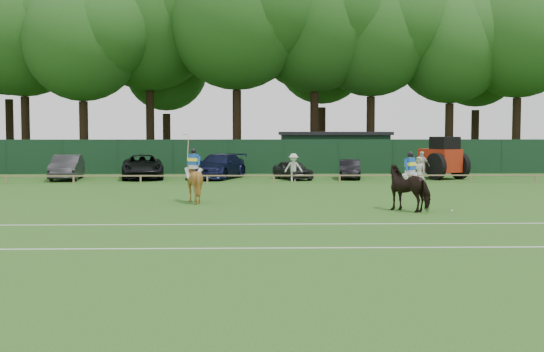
{
  "coord_description": "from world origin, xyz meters",
  "views": [
    {
      "loc": [
        -0.27,
        -25.7,
        3.27
      ],
      "look_at": [
        0.5,
        3.0,
        1.4
      ],
      "focal_mm": 48.0,
      "sensor_mm": 36.0,
      "label": 1
    }
  ],
  "objects_px": {
    "suv_black": "(143,167)",
    "utility_shed": "(334,151)",
    "spectator_right": "(419,169)",
    "sedan_grey": "(67,167)",
    "spectator_left": "(293,167)",
    "horse_chestnut": "(194,181)",
    "hatch_grey": "(293,170)",
    "sedan_navy": "(219,166)",
    "tractor": "(442,159)",
    "estate_black": "(350,169)",
    "polo_ball": "(452,211)",
    "horse_dark": "(410,188)",
    "spectator_mid": "(421,166)"
  },
  "relations": [
    {
      "from": "horse_dark",
      "to": "spectator_right",
      "type": "bearing_deg",
      "value": -147.79
    },
    {
      "from": "spectator_left",
      "to": "polo_ball",
      "type": "xyz_separation_m",
      "value": [
        5.29,
        -16.87,
        -0.82
      ]
    },
    {
      "from": "spectator_left",
      "to": "spectator_mid",
      "type": "xyz_separation_m",
      "value": [
        8.27,
        1.11,
        0.05
      ]
    },
    {
      "from": "hatch_grey",
      "to": "spectator_mid",
      "type": "xyz_separation_m",
      "value": [
        8.23,
        -0.54,
        0.29
      ]
    },
    {
      "from": "polo_ball",
      "to": "spectator_mid",
      "type": "bearing_deg",
      "value": 80.58
    },
    {
      "from": "suv_black",
      "to": "spectator_right",
      "type": "xyz_separation_m",
      "value": [
        17.55,
        -2.72,
        -0.01
      ]
    },
    {
      "from": "utility_shed",
      "to": "suv_black",
      "type": "bearing_deg",
      "value": -148.79
    },
    {
      "from": "estate_black",
      "to": "suv_black",
      "type": "bearing_deg",
      "value": -174.97
    },
    {
      "from": "spectator_left",
      "to": "utility_shed",
      "type": "relative_size",
      "value": 0.21
    },
    {
      "from": "horse_dark",
      "to": "spectator_right",
      "type": "xyz_separation_m",
      "value": [
        4.08,
        16.13,
        -0.15
      ]
    },
    {
      "from": "horse_chestnut",
      "to": "hatch_grey",
      "type": "distance_m",
      "value": 15.38
    },
    {
      "from": "estate_black",
      "to": "spectator_left",
      "type": "xyz_separation_m",
      "value": [
        -3.8,
        -2.11,
        0.24
      ]
    },
    {
      "from": "spectator_left",
      "to": "tractor",
      "type": "bearing_deg",
      "value": 8.35
    },
    {
      "from": "horse_chestnut",
      "to": "tractor",
      "type": "xyz_separation_m",
      "value": [
        14.98,
        14.76,
        0.36
      ]
    },
    {
      "from": "horse_dark",
      "to": "estate_black",
      "type": "bearing_deg",
      "value": -133.79
    },
    {
      "from": "polo_ball",
      "to": "sedan_navy",
      "type": "bearing_deg",
      "value": 117.39
    },
    {
      "from": "suv_black",
      "to": "spectator_mid",
      "type": "relative_size",
      "value": 3.08
    },
    {
      "from": "spectator_right",
      "to": "spectator_left",
      "type": "bearing_deg",
      "value": -151.64
    },
    {
      "from": "sedan_grey",
      "to": "horse_chestnut",
      "type": "bearing_deg",
      "value": -63.47
    },
    {
      "from": "sedan_navy",
      "to": "sedan_grey",
      "type": "bearing_deg",
      "value": -156.97
    },
    {
      "from": "utility_shed",
      "to": "horse_chestnut",
      "type": "bearing_deg",
      "value": -110.79
    },
    {
      "from": "utility_shed",
      "to": "sedan_navy",
      "type": "bearing_deg",
      "value": -136.25
    },
    {
      "from": "sedan_navy",
      "to": "spectator_mid",
      "type": "bearing_deg",
      "value": 12.49
    },
    {
      "from": "sedan_grey",
      "to": "polo_ball",
      "type": "bearing_deg",
      "value": -49.33
    },
    {
      "from": "spectator_right",
      "to": "polo_ball",
      "type": "xyz_separation_m",
      "value": [
        -2.53,
        -16.61,
        -0.73
      ]
    },
    {
      "from": "polo_ball",
      "to": "suv_black",
      "type": "bearing_deg",
      "value": 127.86
    },
    {
      "from": "estate_black",
      "to": "horse_dark",
      "type": "bearing_deg",
      "value": -83.68
    },
    {
      "from": "suv_black",
      "to": "tractor",
      "type": "height_order",
      "value": "tractor"
    },
    {
      "from": "horse_chestnut",
      "to": "tractor",
      "type": "bearing_deg",
      "value": -110.01
    },
    {
      "from": "utility_shed",
      "to": "spectator_right",
      "type": "bearing_deg",
      "value": -69.36
    },
    {
      "from": "sedan_navy",
      "to": "polo_ball",
      "type": "height_order",
      "value": "sedan_navy"
    },
    {
      "from": "horse_chestnut",
      "to": "suv_black",
      "type": "bearing_deg",
      "value": -47.97
    },
    {
      "from": "suv_black",
      "to": "utility_shed",
      "type": "distance_m",
      "value": 15.75
    },
    {
      "from": "spectator_mid",
      "to": "estate_black",
      "type": "bearing_deg",
      "value": 163.19
    },
    {
      "from": "spectator_right",
      "to": "polo_ball",
      "type": "bearing_deg",
      "value": -68.4
    },
    {
      "from": "spectator_right",
      "to": "hatch_grey",
      "type": "bearing_deg",
      "value": -163.5
    },
    {
      "from": "sedan_grey",
      "to": "polo_ball",
      "type": "xyz_separation_m",
      "value": [
        19.76,
        -18.62,
        -0.75
      ]
    },
    {
      "from": "estate_black",
      "to": "polo_ball",
      "type": "relative_size",
      "value": 42.46
    },
    {
      "from": "suv_black",
      "to": "estate_black",
      "type": "bearing_deg",
      "value": -10.44
    },
    {
      "from": "hatch_grey",
      "to": "spectator_right",
      "type": "relative_size",
      "value": 2.37
    },
    {
      "from": "horse_chestnut",
      "to": "polo_ball",
      "type": "relative_size",
      "value": 20.89
    },
    {
      "from": "estate_black",
      "to": "utility_shed",
      "type": "relative_size",
      "value": 0.45
    },
    {
      "from": "hatch_grey",
      "to": "spectator_mid",
      "type": "distance_m",
      "value": 8.25
    },
    {
      "from": "polo_ball",
      "to": "horse_dark",
      "type": "bearing_deg",
      "value": 162.7
    },
    {
      "from": "utility_shed",
      "to": "spectator_mid",
      "type": "bearing_deg",
      "value": -64.41
    },
    {
      "from": "sedan_grey",
      "to": "utility_shed",
      "type": "relative_size",
      "value": 0.58
    },
    {
      "from": "horse_dark",
      "to": "spectator_left",
      "type": "distance_m",
      "value": 16.81
    },
    {
      "from": "sedan_grey",
      "to": "spectator_left",
      "type": "relative_size",
      "value": 2.8
    },
    {
      "from": "sedan_navy",
      "to": "tractor",
      "type": "xyz_separation_m",
      "value": [
        14.55,
        -0.55,
        0.49
      ]
    },
    {
      "from": "estate_black",
      "to": "spectator_mid",
      "type": "height_order",
      "value": "spectator_mid"
    }
  ]
}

